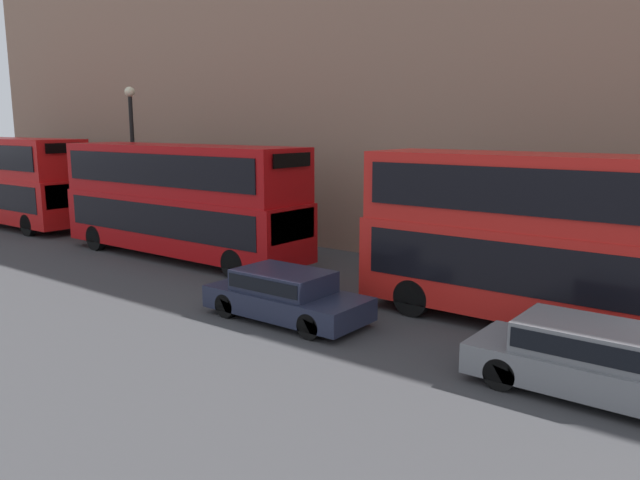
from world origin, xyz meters
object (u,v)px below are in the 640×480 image
object	(u,v)px
bus_third_in_queue	(6,177)
car_dark_sedan	(590,357)
bus_leading	(563,236)
bus_second_in_queue	(180,196)
car_hatchback	(285,294)

from	to	relation	value
bus_third_in_queue	car_dark_sedan	bearing A→B (deg)	-96.70
bus_leading	bus_second_in_queue	xyz separation A→B (m)	(0.00, 13.99, -0.02)
car_dark_sedan	bus_third_in_queue	bearing A→B (deg)	83.30
bus_third_in_queue	car_dark_sedan	size ratio (longest dim) A/B	2.53
bus_second_in_queue	car_hatchback	size ratio (longest dim) A/B	2.52
bus_second_in_queue	bus_leading	bearing A→B (deg)	-90.00
bus_leading	car_dark_sedan	world-z (taller)	bus_leading
bus_second_in_queue	bus_third_in_queue	xyz separation A→B (m)	(0.00, 13.34, 0.05)
bus_leading	bus_third_in_queue	distance (m)	27.33
bus_second_in_queue	car_hatchback	xyz separation A→B (m)	(-3.40, -8.10, -1.66)
car_dark_sedan	car_hatchback	bearing A→B (deg)	90.00
bus_third_in_queue	car_hatchback	distance (m)	21.78
bus_second_in_queue	bus_third_in_queue	world-z (taller)	bus_third_in_queue
car_dark_sedan	bus_leading	bearing A→B (deg)	25.40
bus_third_in_queue	car_dark_sedan	world-z (taller)	bus_third_in_queue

